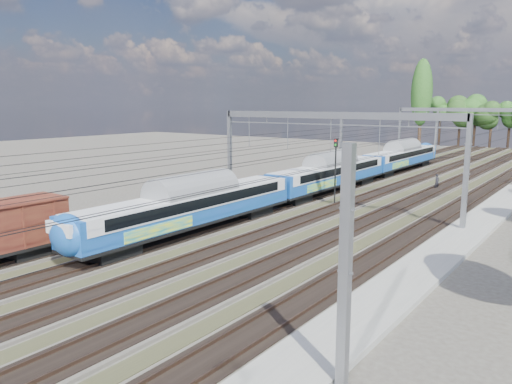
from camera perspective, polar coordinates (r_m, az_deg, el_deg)
The scene contains 7 objects.
track_bed at distance 58.99m, azimuth 15.18°, elevation 0.35°, with size 21.00×130.00×0.34m.
platform at distance 32.11m, azimuth 18.99°, elevation -7.82°, with size 3.00×70.00×0.30m, color gray.
catenary at distance 65.42m, azimuth 18.17°, elevation 6.68°, with size 25.65×130.00×9.00m.
poplar at distance 113.04m, azimuth 18.41°, elevation 10.69°, with size 4.40×4.40×19.04m.
emu_train at distance 54.47m, azimuth 8.36°, elevation 2.54°, with size 3.09×65.42×4.53m.
worker at distance 60.37m, azimuth 19.97°, elevation 1.09°, with size 0.67×0.44×1.83m, color black.
signal_near at distance 48.26m, azimuth 9.07°, elevation 3.23°, with size 0.45×0.42×6.41m.
Camera 1 is at (20.71, -9.39, 9.72)m, focal length 35.00 mm.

